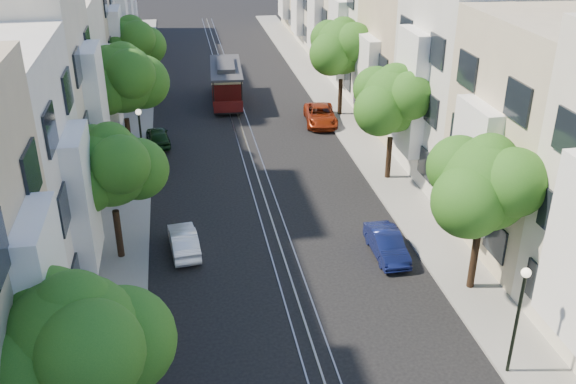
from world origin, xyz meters
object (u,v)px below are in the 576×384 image
tree_w_b (111,169)px  lamp_east (520,306)px  tree_e_d (343,48)px  tree_w_d (132,44)px  tree_e_b (487,186)px  tree_e_c (394,101)px  tree_w_a (77,348)px  parked_car_w_mid (184,241)px  cable_car (226,81)px  parked_car_e_far (320,115)px  parked_car_e_mid (387,244)px  parked_car_w_far (158,136)px  tree_w_c (123,80)px  lamp_west (141,134)px

tree_w_b → lamp_east: bearing=-36.6°
tree_e_d → tree_w_d: bearing=160.9°
tree_e_b → tree_e_c: size_ratio=1.03×
tree_w_a → parked_car_w_mid: tree_w_a is taller
tree_w_b → cable_car: size_ratio=0.85×
tree_w_b → tree_w_a: bearing=-90.0°
tree_e_b → parked_car_e_far: (-1.80, 20.58, -4.12)m
tree_w_b → lamp_east: (13.44, -9.98, -1.55)m
lamp_east → parked_car_e_mid: lamp_east is taller
tree_e_c → parked_car_e_mid: (-2.67, -7.84, -4.02)m
cable_car → parked_car_w_mid: bearing=-97.0°
tree_e_c → tree_w_b: (-14.40, -6.00, -0.20)m
tree_e_d → parked_car_w_far: (-12.86, -3.46, -4.29)m
tree_e_d → lamp_east: size_ratio=1.65×
tree_w_c → lamp_west: 3.81m
tree_w_c → parked_car_e_far: (12.60, 4.58, -4.45)m
tree_w_d → lamp_east: (13.44, -31.98, -1.75)m
lamp_west → tree_e_c: bearing=-8.5°
lamp_west → cable_car: size_ratio=0.56×
tree_w_a → cable_car: 34.27m
cable_car → parked_car_e_mid: bearing=-74.4°
tree_w_a → parked_car_w_far: 25.93m
lamp_east → parked_car_w_far: size_ratio=1.23×
lamp_east → parked_car_w_mid: 14.87m
lamp_east → parked_car_e_far: size_ratio=0.94×
tree_w_a → tree_w_d: tree_w_a is taller
tree_e_c → tree_e_b: bearing=-90.0°
tree_w_a → parked_car_e_mid: size_ratio=1.91×
tree_e_c → parked_car_w_mid: bearing=-153.2°
tree_w_d → parked_car_e_mid: tree_w_d is taller
tree_e_d → tree_w_a: (-14.40, -29.00, -0.13)m
tree_e_d → tree_w_a: bearing=-116.4°
cable_car → lamp_east: bearing=-74.5°
tree_e_b → lamp_east: bearing=-100.9°
tree_e_d → parked_car_e_far: bearing=-141.8°
tree_w_d → lamp_west: 14.11m
tree_w_d → tree_e_c: bearing=-48.0°
tree_e_b → parked_car_e_mid: (-2.67, 3.16, -4.16)m
tree_e_c → tree_w_a: 23.05m
lamp_east → parked_car_w_far: 26.46m
tree_w_c → parked_car_e_far: 14.13m
tree_e_b → parked_car_e_far: size_ratio=1.51×
lamp_east → tree_w_b: bearing=143.4°
tree_e_d → tree_w_c: 15.60m
parked_car_e_mid → tree_e_b: bearing=-49.8°
parked_car_w_far → tree_w_d: bearing=-85.6°
tree_e_c → tree_w_c: bearing=160.9°
tree_w_c → parked_car_w_mid: size_ratio=2.10×
tree_e_c → tree_w_c: tree_w_c is taller
tree_e_d → parked_car_e_far: (-1.80, -1.42, -4.25)m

